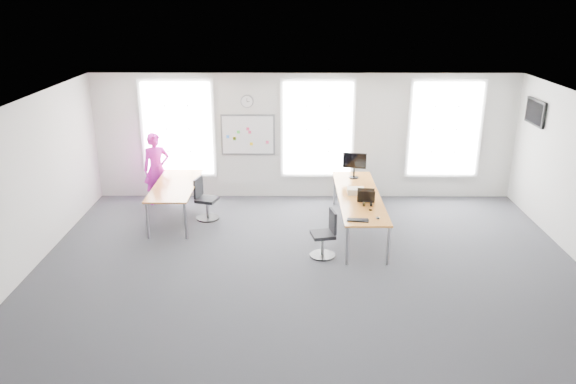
{
  "coord_description": "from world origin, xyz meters",
  "views": [
    {
      "loc": [
        -0.32,
        -9.0,
        4.73
      ],
      "look_at": [
        -0.38,
        1.2,
        1.1
      ],
      "focal_mm": 35.0,
      "sensor_mm": 36.0,
      "label": 1
    }
  ],
  "objects_px": {
    "chair_right": "(326,236)",
    "person": "(157,169)",
    "chair_left": "(205,201)",
    "monitor": "(354,163)",
    "headphones": "(367,204)",
    "desk_left": "(175,187)",
    "desk_right": "(359,198)",
    "keyboard": "(358,220)"
  },
  "relations": [
    {
      "from": "desk_right",
      "to": "monitor",
      "type": "height_order",
      "value": "monitor"
    },
    {
      "from": "chair_right",
      "to": "headphones",
      "type": "height_order",
      "value": "chair_right"
    },
    {
      "from": "keyboard",
      "to": "chair_left",
      "type": "bearing_deg",
      "value": 157.4
    },
    {
      "from": "chair_left",
      "to": "monitor",
      "type": "xyz_separation_m",
      "value": [
        3.31,
        0.48,
        0.73
      ]
    },
    {
      "from": "chair_right",
      "to": "keyboard",
      "type": "bearing_deg",
      "value": 61.92
    },
    {
      "from": "desk_left",
      "to": "person",
      "type": "height_order",
      "value": "person"
    },
    {
      "from": "person",
      "to": "keyboard",
      "type": "bearing_deg",
      "value": -57.37
    },
    {
      "from": "desk_right",
      "to": "headphones",
      "type": "relative_size",
      "value": 17.71
    },
    {
      "from": "desk_right",
      "to": "desk_left",
      "type": "relative_size",
      "value": 1.47
    },
    {
      "from": "chair_right",
      "to": "headphones",
      "type": "bearing_deg",
      "value": 112.55
    },
    {
      "from": "chair_right",
      "to": "keyboard",
      "type": "relative_size",
      "value": 2.3
    },
    {
      "from": "person",
      "to": "monitor",
      "type": "relative_size",
      "value": 2.9
    },
    {
      "from": "person",
      "to": "keyboard",
      "type": "height_order",
      "value": "person"
    },
    {
      "from": "chair_right",
      "to": "monitor",
      "type": "bearing_deg",
      "value": 150.31
    },
    {
      "from": "desk_right",
      "to": "chair_left",
      "type": "relative_size",
      "value": 3.49
    },
    {
      "from": "desk_left",
      "to": "person",
      "type": "xyz_separation_m",
      "value": [
        -0.63,
        1.03,
        0.11
      ]
    },
    {
      "from": "desk_left",
      "to": "headphones",
      "type": "height_order",
      "value": "headphones"
    },
    {
      "from": "desk_right",
      "to": "person",
      "type": "height_order",
      "value": "person"
    },
    {
      "from": "monitor",
      "to": "chair_right",
      "type": "bearing_deg",
      "value": -96.66
    },
    {
      "from": "chair_right",
      "to": "desk_left",
      "type": "bearing_deg",
      "value": -131.49
    },
    {
      "from": "desk_left",
      "to": "chair_right",
      "type": "height_order",
      "value": "chair_right"
    },
    {
      "from": "chair_left",
      "to": "keyboard",
      "type": "xyz_separation_m",
      "value": [
        3.13,
        -2.03,
        0.39
      ]
    },
    {
      "from": "chair_right",
      "to": "monitor",
      "type": "relative_size",
      "value": 1.56
    },
    {
      "from": "monitor",
      "to": "person",
      "type": "bearing_deg",
      "value": -174.86
    },
    {
      "from": "desk_right",
      "to": "chair_right",
      "type": "height_order",
      "value": "chair_right"
    },
    {
      "from": "chair_left",
      "to": "desk_left",
      "type": "bearing_deg",
      "value": 110.37
    },
    {
      "from": "desk_right",
      "to": "desk_left",
      "type": "bearing_deg",
      "value": 171.03
    },
    {
      "from": "monitor",
      "to": "chair_left",
      "type": "bearing_deg",
      "value": -160.35
    },
    {
      "from": "chair_left",
      "to": "person",
      "type": "bearing_deg",
      "value": 68.06
    },
    {
      "from": "desk_left",
      "to": "chair_left",
      "type": "bearing_deg",
      "value": 4.2
    },
    {
      "from": "headphones",
      "to": "monitor",
      "type": "relative_size",
      "value": 0.31
    },
    {
      "from": "desk_right",
      "to": "chair_left",
      "type": "height_order",
      "value": "chair_left"
    },
    {
      "from": "monitor",
      "to": "keyboard",
      "type": "bearing_deg",
      "value": -82.93
    },
    {
      "from": "keyboard",
      "to": "desk_left",
      "type": "bearing_deg",
      "value": 162.47
    },
    {
      "from": "desk_right",
      "to": "headphones",
      "type": "bearing_deg",
      "value": -81.88
    },
    {
      "from": "headphones",
      "to": "monitor",
      "type": "bearing_deg",
      "value": 92.08
    },
    {
      "from": "chair_right",
      "to": "person",
      "type": "distance_m",
      "value": 4.77
    },
    {
      "from": "keyboard",
      "to": "monitor",
      "type": "height_order",
      "value": "monitor"
    },
    {
      "from": "chair_left",
      "to": "headphones",
      "type": "xyz_separation_m",
      "value": [
        3.39,
        -1.29,
        0.43
      ]
    },
    {
      "from": "desk_left",
      "to": "keyboard",
      "type": "distance_m",
      "value": 4.24
    },
    {
      "from": "chair_left",
      "to": "headphones",
      "type": "distance_m",
      "value": 3.65
    },
    {
      "from": "person",
      "to": "chair_left",
      "type": "bearing_deg",
      "value": -60.95
    }
  ]
}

